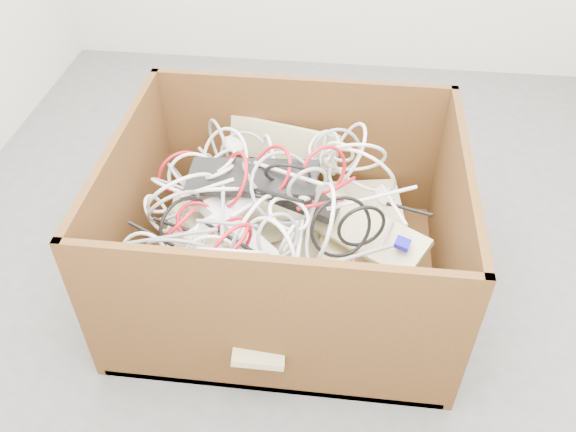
# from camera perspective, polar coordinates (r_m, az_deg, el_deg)

# --- Properties ---
(ground) EXTENTS (3.00, 3.00, 0.00)m
(ground) POSITION_cam_1_polar(r_m,az_deg,el_deg) (2.27, 2.72, -3.33)
(ground) COLOR #4B4A4D
(ground) RESTS_ON ground
(cardboard_box) EXTENTS (1.09, 0.90, 0.58)m
(cardboard_box) POSITION_cam_1_polar(r_m,az_deg,el_deg) (2.05, -0.45, -3.41)
(cardboard_box) COLOR #401D10
(cardboard_box) RESTS_ON ground
(keyboard_pile) EXTENTS (0.91, 0.95, 0.38)m
(keyboard_pile) POSITION_cam_1_polar(r_m,az_deg,el_deg) (1.97, -0.65, -0.79)
(keyboard_pile) COLOR #C6C08B
(keyboard_pile) RESTS_ON cardboard_box
(mice_scatter) EXTENTS (0.70, 0.65, 0.18)m
(mice_scatter) POSITION_cam_1_polar(r_m,az_deg,el_deg) (1.88, -0.47, 0.02)
(mice_scatter) COLOR beige
(mice_scatter) RESTS_ON keyboard_pile
(power_strip_left) EXTENTS (0.23, 0.23, 0.11)m
(power_strip_left) POSITION_cam_1_polar(r_m,az_deg,el_deg) (1.87, -5.93, -0.02)
(power_strip_left) COLOR white
(power_strip_left) RESTS_ON keyboard_pile
(power_strip_right) EXTENTS (0.29, 0.24, 0.10)m
(power_strip_right) POSITION_cam_1_polar(r_m,az_deg,el_deg) (1.85, -4.65, -1.59)
(power_strip_right) COLOR white
(power_strip_right) RESTS_ON keyboard_pile
(vga_plug) EXTENTS (0.06, 0.05, 0.03)m
(vga_plug) POSITION_cam_1_polar(r_m,az_deg,el_deg) (1.83, 10.89, -2.61)
(vga_plug) COLOR #100BAF
(vga_plug) RESTS_ON keyboard_pile
(cable_tangle) EXTENTS (0.99, 0.77, 0.38)m
(cable_tangle) POSITION_cam_1_polar(r_m,az_deg,el_deg) (1.89, -3.12, 1.65)
(cable_tangle) COLOR #B60D19
(cable_tangle) RESTS_ON keyboard_pile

